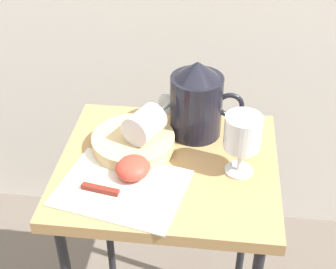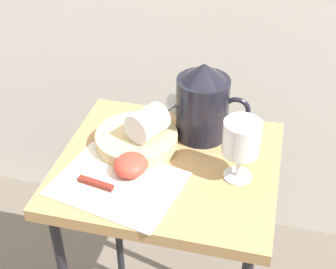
{
  "view_description": "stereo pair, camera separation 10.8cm",
  "coord_description": "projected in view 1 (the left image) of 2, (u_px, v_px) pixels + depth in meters",
  "views": [
    {
      "loc": [
        0.1,
        -0.86,
        1.44
      ],
      "look_at": [
        0.0,
        0.0,
        0.81
      ],
      "focal_mm": 51.71,
      "sensor_mm": 36.0,
      "label": 1
    },
    {
      "loc": [
        0.21,
        -0.84,
        1.44
      ],
      "look_at": [
        0.0,
        0.0,
        0.81
      ],
      "focal_mm": 51.71,
      "sensor_mm": 36.0,
      "label": 2
    }
  ],
  "objects": [
    {
      "name": "wine_glass_upright",
      "position": [
        243.0,
        135.0,
        1.04
      ],
      "size": [
        0.08,
        0.08,
        0.15
      ],
      "color": "silver",
      "rests_on": "table"
    },
    {
      "name": "pitcher",
      "position": [
        197.0,
        105.0,
        1.17
      ],
      "size": [
        0.18,
        0.13,
        0.2
      ],
      "color": "black",
      "rests_on": "table"
    },
    {
      "name": "wine_glass_tipped_near",
      "position": [
        146.0,
        123.0,
        1.13
      ],
      "size": [
        0.13,
        0.16,
        0.07
      ],
      "color": "silver",
      "rests_on": "basket_tray"
    },
    {
      "name": "linen_napkin",
      "position": [
        122.0,
        188.0,
        1.05
      ],
      "size": [
        0.3,
        0.26,
        0.0
      ],
      "primitive_type": "cube",
      "rotation": [
        0.0,
        0.0,
        -0.21
      ],
      "color": "silver",
      "rests_on": "table"
    },
    {
      "name": "apple_half_left",
      "position": [
        132.0,
        169.0,
        1.07
      ],
      "size": [
        0.08,
        0.08,
        0.04
      ],
      "primitive_type": "ellipsoid",
      "color": "#CC3D2D",
      "rests_on": "linen_napkin"
    },
    {
      "name": "knife",
      "position": [
        114.0,
        193.0,
        1.03
      ],
      "size": [
        0.21,
        0.05,
        0.01
      ],
      "color": "silver",
      "rests_on": "linen_napkin"
    },
    {
      "name": "table",
      "position": [
        168.0,
        189.0,
        1.17
      ],
      "size": [
        0.51,
        0.45,
        0.73
      ],
      "color": "#AD8451",
      "rests_on": "ground_plane"
    },
    {
      "name": "apple_half_right",
      "position": [
        134.0,
        167.0,
        1.07
      ],
      "size": [
        0.08,
        0.08,
        0.04
      ],
      "primitive_type": "ellipsoid",
      "color": "#CC3D2D",
      "rests_on": "linen_napkin"
    },
    {
      "name": "basket_tray",
      "position": [
        133.0,
        142.0,
        1.16
      ],
      "size": [
        0.2,
        0.2,
        0.03
      ],
      "primitive_type": "cylinder",
      "color": "tan",
      "rests_on": "table"
    }
  ]
}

